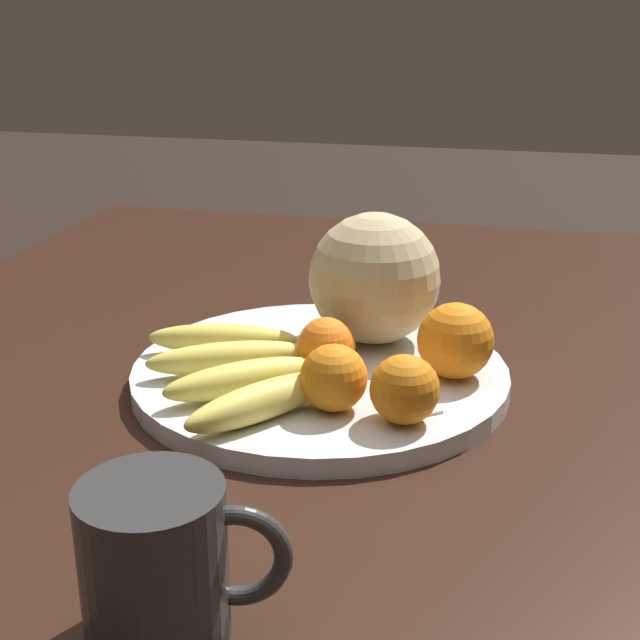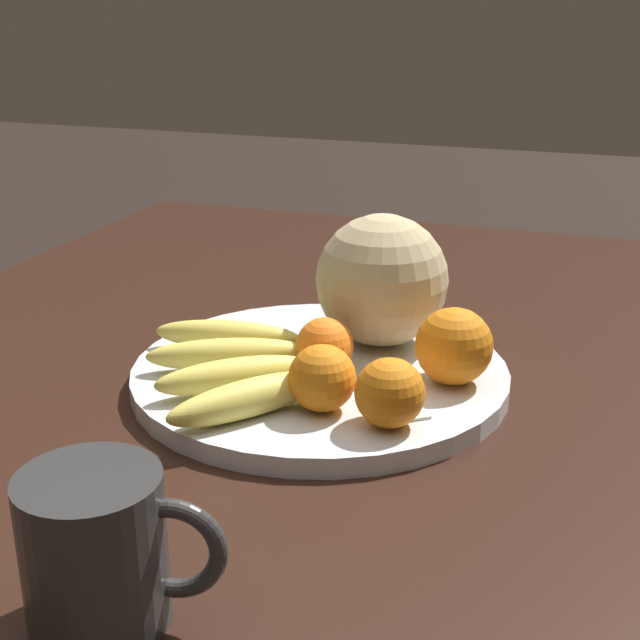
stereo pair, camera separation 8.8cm
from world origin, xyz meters
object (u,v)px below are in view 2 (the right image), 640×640
Objects in this scene: melon at (382,280)px; produce_tag at (401,403)px; orange_mid_center at (322,378)px; orange_back_left at (325,346)px; fruit_bowl at (320,374)px; kitchen_table at (299,442)px; orange_front_right at (454,346)px; orange_front_left at (390,393)px; banana_bunch at (237,365)px; ceramic_mug at (99,550)px.

melon is 1.91× the size of produce_tag.
orange_back_left is (-0.08, -0.02, -0.00)m from orange_mid_center.
orange_mid_center is at bearing -1.91° from melon.
fruit_bowl is 0.12m from produce_tag.
fruit_bowl is 2.71× the size of melon.
melon is 0.17m from produce_tag.
kitchen_table is 17.01× the size of orange_front_right.
kitchen_table is at bearing -140.98° from orange_back_left.
melon is 0.18m from orange_mid_center.
orange_front_left reaches higher than produce_tag.
orange_front_right reaches higher than fruit_bowl.
orange_front_left is at bearing 42.82° from kitchen_table.
orange_mid_center reaches higher than produce_tag.
orange_front_left is at bearing 45.41° from orange_back_left.
melon is at bearing -156.78° from banana_bunch.
ceramic_mug reaches higher than banana_bunch.
ceramic_mug is at bearing 67.83° from banana_bunch.
ceramic_mug is (0.39, -0.01, 0.04)m from fruit_bowl.
melon reaches higher than produce_tag.
banana_bunch is 0.16m from produce_tag.
banana_bunch is 0.21m from orange_front_right.
orange_front_right is at bearing 115.26° from produce_tag.
orange_mid_center is 0.84× the size of produce_tag.
melon is 0.19m from banana_bunch.
melon reaches higher than fruit_bowl.
produce_tag is 0.57× the size of ceramic_mug.
orange_back_left is (-0.09, -0.09, -0.00)m from orange_front_left.
banana_bunch reaches higher than fruit_bowl.
orange_front_left is 0.05m from produce_tag.
orange_mid_center is 0.48× the size of ceramic_mug.
melon is 0.13m from orange_front_right.
orange_front_left is 0.11m from orange_front_right.
banana_bunch reaches higher than kitchen_table.
orange_mid_center is 0.08m from orange_back_left.
ceramic_mug reaches higher than orange_back_left.
orange_front_right is at bearing 75.35° from kitchen_table.
orange_front_left reaches higher than banana_bunch.
fruit_bowl is 0.12m from melon.
fruit_bowl is at bearing 178.51° from ceramic_mug.
melon is 2.45× the size of orange_back_left.
produce_tag reaches higher than fruit_bowl.
produce_tag is at bearing 59.03° from fruit_bowl.
orange_front_right is (-0.07, 0.20, 0.02)m from banana_bunch.
melon reaches higher than kitchen_table.
produce_tag is (0.11, 0.14, 0.12)m from kitchen_table.
banana_bunch is 0.09m from orange_back_left.
melon reaches higher than orange_mid_center.
orange_mid_center is at bearing -99.18° from orange_front_left.
orange_mid_center is at bearing 17.20° from orange_back_left.
kitchen_table is at bearing -151.60° from orange_mid_center.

